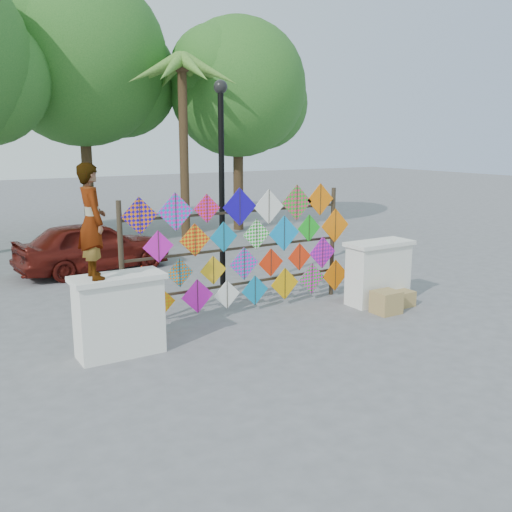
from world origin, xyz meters
name	(u,v)px	position (x,y,z in m)	size (l,w,h in m)	color
ground	(260,322)	(0.00, 0.00, 0.00)	(80.00, 80.00, 0.00)	gray
parapet_left	(119,315)	(-2.70, -0.20, 0.65)	(1.40, 0.65, 1.28)	white
parapet_right	(378,272)	(2.70, -0.20, 0.65)	(1.40, 0.65, 1.28)	white
kite_rack	(247,248)	(0.16, 0.73, 1.24)	(4.99, 0.24, 2.42)	#2F261A
tree_mid	(84,60)	(0.11, 11.03, 5.77)	(6.30, 5.60, 8.61)	#47371E
tree_east	(240,89)	(5.09, 9.53, 4.99)	(5.40, 4.80, 7.42)	#47371E
palm_tree	(182,82)	(2.20, 8.00, 4.95)	(3.62, 3.62, 5.83)	#47371E
vendor_woman	(92,221)	(-3.03, -0.20, 2.13)	(0.62, 0.41, 1.70)	#99999E
sedan	(93,246)	(-1.43, 5.66, 0.65)	(1.53, 3.80, 1.29)	#55140E
lamppost	(222,169)	(0.30, 2.00, 2.69)	(0.28, 0.28, 4.46)	black
cardboard_box_near	(386,302)	(2.36, -0.81, 0.22)	(0.49, 0.44, 0.44)	tan
cardboard_box_far	(404,298)	(3.00, -0.64, 0.15)	(0.37, 0.34, 0.31)	tan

